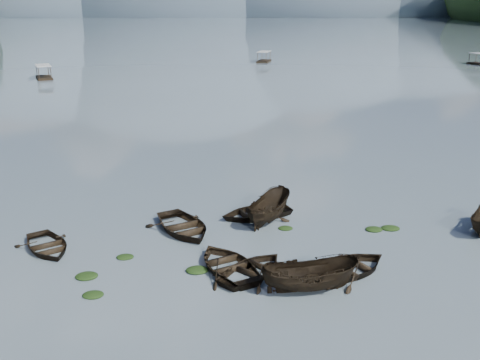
{
  "coord_description": "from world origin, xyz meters",
  "views": [
    {
      "loc": [
        -1.56,
        -19.88,
        12.35
      ],
      "look_at": [
        0.0,
        12.0,
        2.0
      ],
      "focal_mm": 40.0,
      "sensor_mm": 36.0,
      "label": 1
    }
  ],
  "objects_px": {
    "rowboat_3": "(229,270)",
    "pontoon_centre": "(264,62)",
    "rowboat_0": "(47,250)",
    "pontoon_left": "(44,79)"
  },
  "relations": [
    {
      "from": "rowboat_0",
      "to": "pontoon_centre",
      "type": "relative_size",
      "value": 0.67
    },
    {
      "from": "rowboat_0",
      "to": "rowboat_3",
      "type": "height_order",
      "value": "rowboat_3"
    },
    {
      "from": "rowboat_0",
      "to": "pontoon_left",
      "type": "bearing_deg",
      "value": 74.87
    },
    {
      "from": "pontoon_left",
      "to": "pontoon_centre",
      "type": "bearing_deg",
      "value": 13.26
    },
    {
      "from": "rowboat_3",
      "to": "pontoon_centre",
      "type": "xyz_separation_m",
      "value": [
        11.34,
        104.66,
        0.0
      ]
    },
    {
      "from": "pontoon_left",
      "to": "pontoon_centre",
      "type": "relative_size",
      "value": 1.0
    },
    {
      "from": "rowboat_0",
      "to": "rowboat_3",
      "type": "xyz_separation_m",
      "value": [
        9.64,
        -2.76,
        0.0
      ]
    },
    {
      "from": "pontoon_centre",
      "to": "rowboat_0",
      "type": "bearing_deg",
      "value": -85.52
    },
    {
      "from": "rowboat_3",
      "to": "pontoon_left",
      "type": "xyz_separation_m",
      "value": [
        -31.26,
        75.53,
        0.0
      ]
    },
    {
      "from": "pontoon_centre",
      "to": "rowboat_3",
      "type": "bearing_deg",
      "value": -80.08
    }
  ]
}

